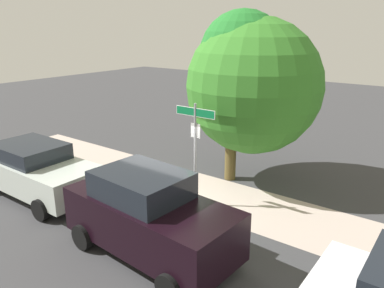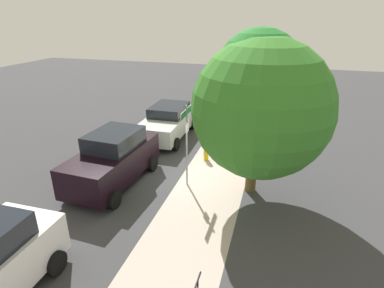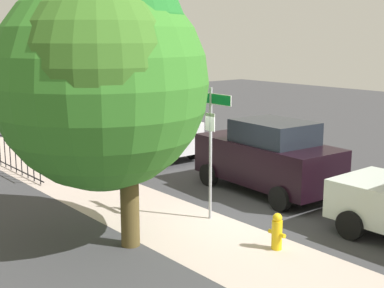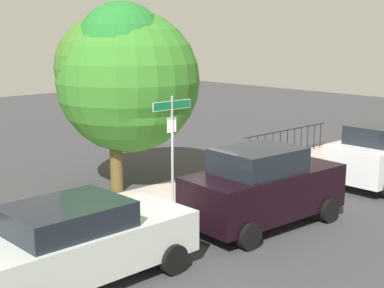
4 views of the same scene
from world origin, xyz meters
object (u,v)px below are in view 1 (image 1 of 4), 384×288
car_silver (36,169)px  street_sign (195,135)px  car_black (149,215)px  fire_hydrant (144,174)px  shade_tree (248,79)px

car_silver → street_sign: bearing=27.4°
car_black → fire_hydrant: size_ratio=5.68×
car_silver → fire_hydrant: 3.51m
street_sign → car_silver: street_sign is taller
fire_hydrant → shade_tree: bearing=42.6°
shade_tree → street_sign: bearing=-96.1°
street_sign → fire_hydrant: street_sign is taller
shade_tree → fire_hydrant: shade_tree is taller
car_black → car_silver: bearing=-179.8°
shade_tree → car_silver: size_ratio=1.25×
street_sign → car_black: 3.07m
street_sign → car_silver: bearing=-151.9°
shade_tree → car_silver: 7.50m
car_black → fire_hydrant: (-2.98, 2.94, -0.64)m
car_black → fire_hydrant: car_black is taller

